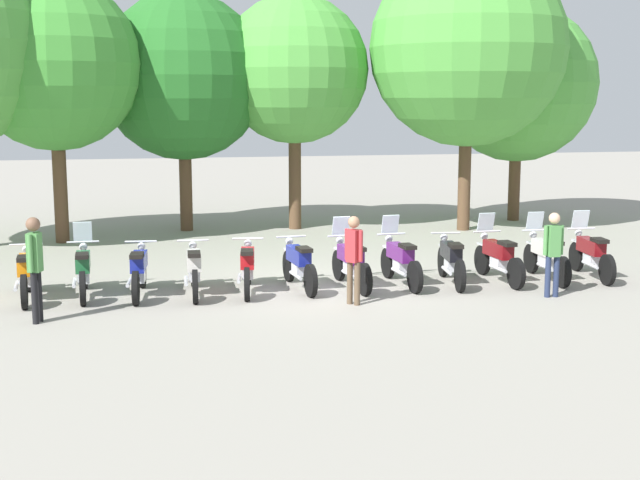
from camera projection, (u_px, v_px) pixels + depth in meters
The scene contains 21 objects.
ground_plane at pixel (325, 288), 17.50m from camera, with size 80.00×80.00×0.00m, color gray.
motorcycle_0 at pixel (26, 273), 16.43m from camera, with size 0.62×2.19×0.99m.
motorcycle_1 at pixel (83, 270), 16.72m from camera, with size 0.62×2.19×1.37m.
motorcycle_2 at pixel (139, 270), 16.75m from camera, with size 0.62×2.19×0.99m.
motorcycle_3 at pixel (194, 269), 16.88m from camera, with size 0.62×2.19×0.99m.
motorcycle_4 at pixel (247, 266), 17.11m from camera, with size 0.69×2.18×0.99m.
motorcycle_5 at pixel (299, 264), 17.39m from camera, with size 0.62×2.19×0.99m.
motorcycle_6 at pixel (350, 262), 17.51m from camera, with size 0.62×2.19×1.37m.
motorcycle_7 at pixel (400, 260), 17.74m from camera, with size 0.62×2.19×1.37m.
motorcycle_8 at pixel (451, 260), 17.85m from camera, with size 0.67×2.18×0.99m.
motorcycle_9 at pixel (498, 257), 18.08m from camera, with size 0.62×2.19×1.37m.
motorcycle_10 at pixel (546, 255), 18.24m from camera, with size 0.62×2.19×1.37m.
motorcycle_11 at pixel (591, 253), 18.48m from camera, with size 0.63×2.19×1.37m.
person_0 at pixel (553, 248), 16.57m from camera, with size 0.40×0.22×1.63m.
person_1 at pixel (354, 253), 15.95m from camera, with size 0.31×0.36×1.65m.
person_2 at pixel (35, 260), 14.63m from camera, with size 0.30×0.40×1.81m.
tree_1 at pixel (54, 64), 22.34m from camera, with size 4.46×4.46×6.87m.
tree_2 at pixel (183, 77), 24.48m from camera, with size 4.69×4.69×6.72m.
tree_3 at pixel (294, 70), 24.78m from camera, with size 4.22×4.22×6.70m.
tree_4 at pixel (468, 48), 24.45m from camera, with size 5.54×5.54×7.94m.
tree_5 at pixel (518, 84), 26.62m from camera, with size 4.79×4.79×6.63m.
Camera 1 is at (-3.74, -16.71, 3.76)m, focal length 48.92 mm.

